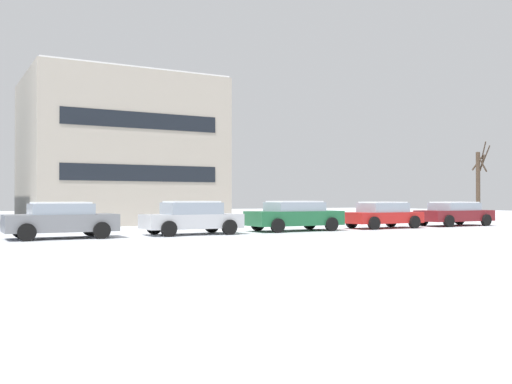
{
  "coord_description": "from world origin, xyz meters",
  "views": [
    {
      "loc": [
        -1.5,
        -13.92,
        1.53
      ],
      "look_at": [
        9.11,
        5.35,
        1.76
      ],
      "focal_mm": 40.85,
      "sensor_mm": 36.0,
      "label": 1
    }
  ],
  "objects_px": {
    "parked_car_gray": "(61,220)",
    "parked_car_green": "(295,215)",
    "parked_car_silver": "(192,217)",
    "parked_car_red": "(383,215)",
    "parked_car_maroon": "(454,213)"
  },
  "relations": [
    {
      "from": "parked_car_gray",
      "to": "parked_car_green",
      "type": "relative_size",
      "value": 0.91
    },
    {
      "from": "parked_car_gray",
      "to": "parked_car_silver",
      "type": "bearing_deg",
      "value": -2.37
    },
    {
      "from": "parked_car_green",
      "to": "parked_car_red",
      "type": "relative_size",
      "value": 1.11
    },
    {
      "from": "parked_car_red",
      "to": "parked_car_silver",
      "type": "bearing_deg",
      "value": -179.48
    },
    {
      "from": "parked_car_green",
      "to": "parked_car_red",
      "type": "distance_m",
      "value": 5.25
    },
    {
      "from": "parked_car_green",
      "to": "parked_car_silver",
      "type": "bearing_deg",
      "value": -177.76
    },
    {
      "from": "parked_car_silver",
      "to": "parked_car_red",
      "type": "height_order",
      "value": "parked_car_silver"
    },
    {
      "from": "parked_car_green",
      "to": "parked_car_red",
      "type": "xyz_separation_m",
      "value": [
        5.25,
        -0.11,
        -0.03
      ]
    },
    {
      "from": "parked_car_silver",
      "to": "parked_car_red",
      "type": "distance_m",
      "value": 10.51
    },
    {
      "from": "parked_car_green",
      "to": "parked_car_maroon",
      "type": "relative_size",
      "value": 1.02
    },
    {
      "from": "parked_car_silver",
      "to": "parked_car_green",
      "type": "xyz_separation_m",
      "value": [
        5.25,
        0.21,
        0.01
      ]
    },
    {
      "from": "parked_car_silver",
      "to": "parked_car_red",
      "type": "xyz_separation_m",
      "value": [
        10.51,
        0.1,
        -0.03
      ]
    },
    {
      "from": "parked_car_maroon",
      "to": "parked_car_silver",
      "type": "bearing_deg",
      "value": -179.2
    },
    {
      "from": "parked_car_silver",
      "to": "parked_car_maroon",
      "type": "relative_size",
      "value": 0.93
    },
    {
      "from": "parked_car_gray",
      "to": "parked_car_red",
      "type": "xyz_separation_m",
      "value": [
        15.76,
        -0.12,
        -0.02
      ]
    }
  ]
}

